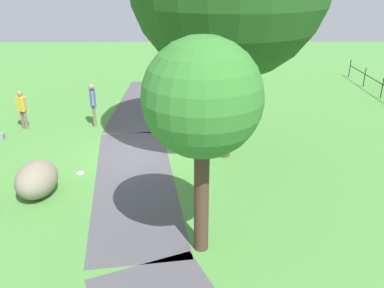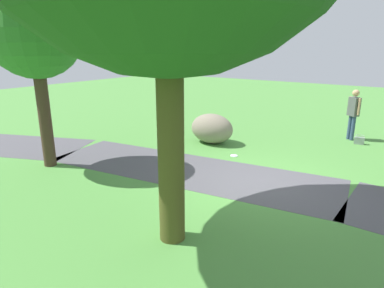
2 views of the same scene
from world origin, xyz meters
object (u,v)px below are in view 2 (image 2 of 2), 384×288
woman_with_handbag (354,111)px  backpack_by_boulder (205,128)px  young_tree_near_path (34,32)px  handbag_on_grass (359,140)px  frisbee_on_grass (234,156)px  lawn_boulder (212,129)px

woman_with_handbag → backpack_by_boulder: size_ratio=4.46×
young_tree_near_path → handbag_on_grass: (-6.69, -7.33, -3.44)m
handbag_on_grass → frisbee_on_grass: handbag_on_grass is taller
woman_with_handbag → backpack_by_boulder: woman_with_handbag is taller
handbag_on_grass → frisbee_on_grass: (2.86, 3.62, -0.13)m
backpack_by_boulder → lawn_boulder: bearing=133.1°
young_tree_near_path → frisbee_on_grass: young_tree_near_path is taller
lawn_boulder → handbag_on_grass: bearing=-146.7°
woman_with_handbag → handbag_on_grass: 1.08m
woman_with_handbag → backpack_by_boulder: (4.79, 2.18, -0.85)m
backpack_by_boulder → frisbee_on_grass: backpack_by_boulder is taller
young_tree_near_path → woman_with_handbag: size_ratio=2.72×
woman_with_handbag → handbag_on_grass: woman_with_handbag is taller
woman_with_handbag → frisbee_on_grass: 4.88m
handbag_on_grass → frisbee_on_grass: size_ratio=1.49×
frisbee_on_grass → woman_with_handbag: bearing=-121.3°
frisbee_on_grass → handbag_on_grass: bearing=-128.3°
backpack_by_boulder → frisbee_on_grass: 2.99m
woman_with_handbag → frisbee_on_grass: (2.48, 4.08, -1.03)m
young_tree_near_path → backpack_by_boulder: bearing=-105.2°
young_tree_near_path → lawn_boulder: bearing=-118.6°
lawn_boulder → woman_with_handbag: 5.03m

